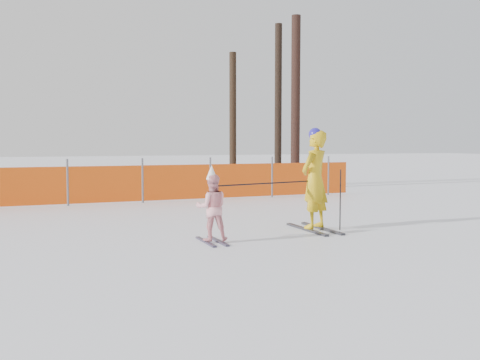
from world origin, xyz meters
The scene contains 6 objects.
ground centered at (0.00, 0.00, 0.00)m, with size 120.00×120.00×0.00m, color white.
adult centered at (1.51, 0.42, 0.98)m, with size 0.82×1.51×1.96m.
child centered at (-0.74, -0.06, 0.60)m, with size 0.62×0.94×1.31m.
ski_poles centered at (0.96, 0.19, 0.82)m, with size 2.59×0.45×1.17m.
safety_fence centered at (-1.30, 6.31, 0.56)m, with size 14.69×0.06×1.25m.
tree_trunks centered at (5.12, 9.55, 2.99)m, with size 2.45×1.59×6.28m.
Camera 1 is at (-3.63, -8.51, 1.68)m, focal length 40.00 mm.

